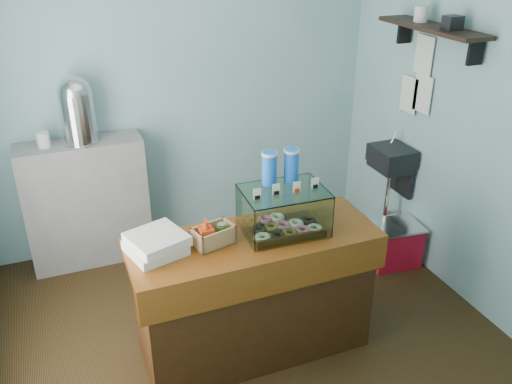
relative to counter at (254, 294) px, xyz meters
name	(u,v)px	position (x,y,z in m)	size (l,w,h in m)	color
ground	(242,324)	(0.00, 0.25, -0.46)	(3.50, 3.50, 0.00)	black
room_shell	(242,102)	(0.03, 0.26, 1.25)	(3.54, 3.04, 2.82)	#78A8AF
counter	(254,294)	(0.00, 0.00, 0.00)	(1.60, 0.60, 0.90)	#3D1D0B
back_shelf	(87,203)	(-0.90, 1.57, 0.09)	(1.00, 0.32, 1.10)	gray
display_case	(282,206)	(0.21, 0.04, 0.61)	(0.54, 0.41, 0.51)	#372010
condiment_crate	(212,235)	(-0.27, 0.02, 0.51)	(0.28, 0.21, 0.19)	tan
pastry_boxes	(156,244)	(-0.61, 0.06, 0.50)	(0.39, 0.39, 0.12)	silver
coffee_urn	(77,108)	(-0.87, 1.57, 0.92)	(0.29, 0.29, 0.54)	silver
red_cooler	(394,244)	(1.51, 0.54, -0.27)	(0.46, 0.37, 0.38)	red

